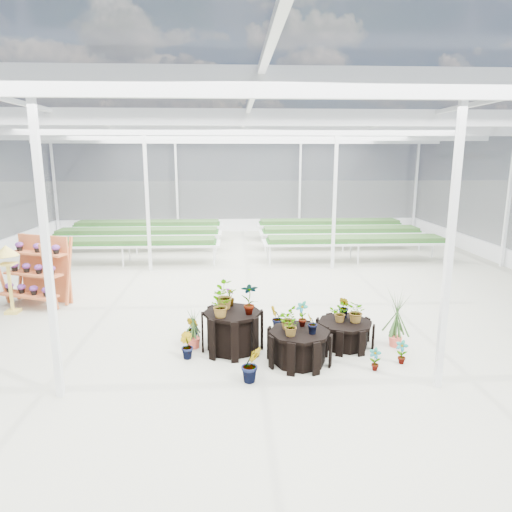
{
  "coord_description": "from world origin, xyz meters",
  "views": [
    {
      "loc": [
        -0.28,
        -10.63,
        3.65
      ],
      "look_at": [
        0.26,
        0.11,
        1.3
      ],
      "focal_mm": 32.0,
      "sensor_mm": 36.0,
      "label": 1
    }
  ],
  "objects_px": {
    "plinth_mid": "(299,347)",
    "bird_table": "(9,280)",
    "plinth_tall": "(232,331)",
    "shelf_rack": "(34,272)",
    "plinth_low": "(345,334)"
  },
  "relations": [
    {
      "from": "plinth_tall",
      "to": "plinth_low",
      "type": "relative_size",
      "value": 1.04
    },
    {
      "from": "bird_table",
      "to": "shelf_rack",
      "type": "bearing_deg",
      "value": 61.52
    },
    {
      "from": "plinth_mid",
      "to": "plinth_low",
      "type": "relative_size",
      "value": 1.03
    },
    {
      "from": "shelf_rack",
      "to": "bird_table",
      "type": "xyz_separation_m",
      "value": [
        -0.32,
        -0.62,
        -0.03
      ]
    },
    {
      "from": "shelf_rack",
      "to": "bird_table",
      "type": "height_order",
      "value": "shelf_rack"
    },
    {
      "from": "plinth_low",
      "to": "plinth_mid",
      "type": "bearing_deg",
      "value": -145.01
    },
    {
      "from": "plinth_tall",
      "to": "plinth_mid",
      "type": "height_order",
      "value": "plinth_tall"
    },
    {
      "from": "plinth_low",
      "to": "bird_table",
      "type": "xyz_separation_m",
      "value": [
        -7.43,
        2.28,
        0.58
      ]
    },
    {
      "from": "plinth_mid",
      "to": "plinth_low",
      "type": "height_order",
      "value": "plinth_mid"
    },
    {
      "from": "plinth_tall",
      "to": "bird_table",
      "type": "distance_m",
      "value": 5.76
    },
    {
      "from": "plinth_mid",
      "to": "plinth_low",
      "type": "xyz_separation_m",
      "value": [
        1.0,
        0.7,
        -0.05
      ]
    },
    {
      "from": "plinth_mid",
      "to": "bird_table",
      "type": "distance_m",
      "value": 7.1
    },
    {
      "from": "plinth_tall",
      "to": "plinth_low",
      "type": "height_order",
      "value": "plinth_tall"
    },
    {
      "from": "plinth_tall",
      "to": "plinth_low",
      "type": "xyz_separation_m",
      "value": [
        2.2,
        0.1,
        -0.14
      ]
    },
    {
      "from": "plinth_low",
      "to": "bird_table",
      "type": "height_order",
      "value": "bird_table"
    }
  ]
}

